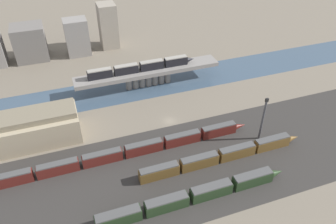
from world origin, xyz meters
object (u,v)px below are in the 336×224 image
at_px(train_on_bridge, 142,67).
at_px(warehouse_building, 38,127).
at_px(train_yard_mid, 222,156).
at_px(train_yard_near, 194,196).
at_px(train_yard_far, 127,152).
at_px(signal_tower, 263,119).

distance_m(train_on_bridge, warehouse_building, 48.56).
distance_m(train_on_bridge, train_yard_mid, 54.34).
relative_size(train_yard_near, train_yard_far, 0.67).
height_order(train_yard_far, warehouse_building, warehouse_building).
bearing_deg(train_yard_far, train_on_bridge, 67.63).
distance_m(train_yard_mid, signal_tower, 19.40).
bearing_deg(train_yard_near, signal_tower, 28.26).
bearing_deg(train_yard_near, train_on_bridge, 87.30).
bearing_deg(train_yard_far, signal_tower, -8.16).
bearing_deg(train_on_bridge, train_yard_near, -92.70).
relative_size(train_on_bridge, train_yard_far, 0.54).
relative_size(train_on_bridge, signal_tower, 2.76).
height_order(train_yard_far, signal_tower, signal_tower).
relative_size(train_on_bridge, warehouse_building, 1.72).
bearing_deg(train_on_bridge, train_yard_far, -112.37).
xyz_separation_m(train_on_bridge, signal_tower, (29.22, -47.03, -1.06)).
relative_size(train_yard_mid, signal_tower, 3.37).
distance_m(train_yard_near, train_yard_far, 27.53).
distance_m(train_yard_mid, warehouse_building, 62.91).
bearing_deg(signal_tower, train_yard_far, 171.84).
relative_size(train_yard_near, signal_tower, 3.40).
bearing_deg(train_on_bridge, train_yard_mid, -77.35).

